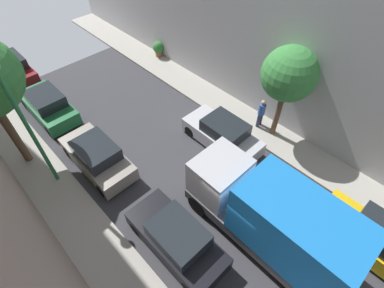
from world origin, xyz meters
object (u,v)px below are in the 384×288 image
Objects in this scene: pedestrian at (261,112)px; lamp_post at (20,114)px; parked_car_left_3 at (97,156)px; parked_car_right_1 at (376,240)px; parked_car_left_5 at (12,68)px; potted_plant_4 at (159,48)px; street_tree_1 at (289,75)px; parked_car_left_4 at (48,105)px; parked_car_left_2 at (177,239)px; parked_car_right_2 at (223,134)px; delivery_truck at (273,218)px.

lamp_post is (-9.69, 4.31, 3.11)m from pedestrian.
parked_car_left_3 is 1.00× the size of parked_car_right_1.
lamp_post is (-1.90, -9.75, 3.47)m from parked_car_left_5.
potted_plant_4 is (0.68, 9.42, -0.34)m from pedestrian.
street_tree_1 reaches higher than pedestrian.
street_tree_1 is 10.76m from potted_plant_4.
pedestrian is (2.39, 7.22, 0.35)m from parked_car_right_1.
pedestrian is at bearing -48.80° from parked_car_left_4.
parked_car_right_2 is at bearing 25.00° from parked_car_left_2.
lamp_post is (-7.30, 11.52, 3.47)m from parked_car_right_1.
parked_car_right_1 is (5.40, -10.90, 0.00)m from parked_car_left_3.
pedestrian is 9.45m from potted_plant_4.
delivery_truck reaches higher than parked_car_right_1.
street_tree_1 is at bearing -30.11° from parked_car_left_3.
parked_car_left_5 is 3.99× the size of potted_plant_4.
pedestrian reaches higher than parked_car_left_2.
pedestrian is at bearing -23.95° from lamp_post.
parked_car_right_1 is 1.00× the size of parked_car_right_2.
potted_plant_4 is at bearing 79.54° from parked_car_right_1.
lamp_post is (-1.90, 0.62, 3.47)m from parked_car_left_3.
delivery_truck reaches higher than pedestrian.
parked_car_left_4 reaches higher than potted_plant_4.
parked_car_left_2 and parked_car_right_1 have the same top height.
parked_car_left_3 is 0.67× the size of lamp_post.
parked_car_left_2 is at bearing 135.82° from parked_car_right_1.
lamp_post is (-7.30, 3.76, 3.47)m from parked_car_right_2.
pedestrian is at bearing 39.45° from delivery_truck.
parked_car_right_2 is (5.40, 2.52, 0.00)m from parked_car_left_2.
parked_car_right_1 is 4.19m from delivery_truck.
parked_car_right_1 is at bearing -90.00° from parked_car_right_2.
parked_car_left_3 is 0.64× the size of delivery_truck.
parked_car_right_2 is at bearing -57.11° from parked_car_left_4.
parked_car_left_2 is 3.99× the size of potted_plant_4.
pedestrian is at bearing -25.30° from parked_car_left_3.
delivery_truck is at bearing -71.08° from parked_car_left_3.
parked_car_left_2 is at bearing -90.00° from parked_car_left_3.
parked_car_right_1 reaches higher than potted_plant_4.
parked_car_left_2 is 16.03m from parked_car_left_5.
parked_car_left_5 is 0.67× the size of lamp_post.
parked_car_right_2 is (5.40, -3.13, 0.00)m from parked_car_left_3.
potted_plant_4 is 12.07m from lamp_post.
parked_car_left_5 is at bearing 151.29° from potted_plant_4.
parked_car_left_2 is 1.00× the size of parked_car_right_2.
parked_car_left_4 and parked_car_left_5 have the same top height.
parked_car_left_3 is 10.37m from parked_car_left_5.
potted_plant_4 is (3.07, 8.87, 0.01)m from parked_car_right_2.
parked_car_right_2 is (5.40, -8.35, 0.00)m from parked_car_left_4.
delivery_truck is 14.82m from potted_plant_4.
parked_car_left_3 and parked_car_right_1 have the same top height.
pedestrian is (7.79, -14.06, 0.35)m from parked_car_left_5.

